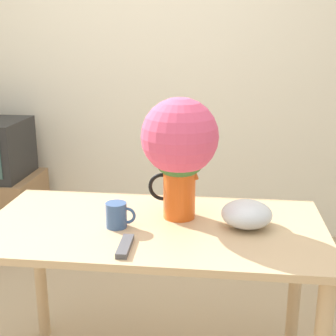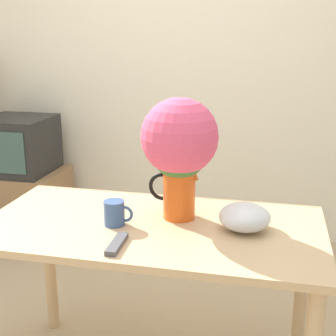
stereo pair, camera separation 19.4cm
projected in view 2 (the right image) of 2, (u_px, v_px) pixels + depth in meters
wall_back at (179, 67)px, 3.50m from camera, size 8.00×0.05×2.60m
table at (152, 250)px, 1.96m from camera, size 1.40×0.72×0.79m
flower_vase at (179, 145)px, 1.90m from camera, size 0.32×0.32×0.51m
coffee_mug at (115, 213)px, 1.90m from camera, size 0.12×0.09×0.10m
white_bowl at (245, 217)px, 1.85m from camera, size 0.21×0.21×0.11m
remote_control at (117, 244)px, 1.72m from camera, size 0.05×0.17×0.02m
tv_stand at (24, 203)px, 3.66m from camera, size 0.63×0.53×0.52m
tv_set at (18, 145)px, 3.53m from camera, size 0.49×0.50×0.42m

